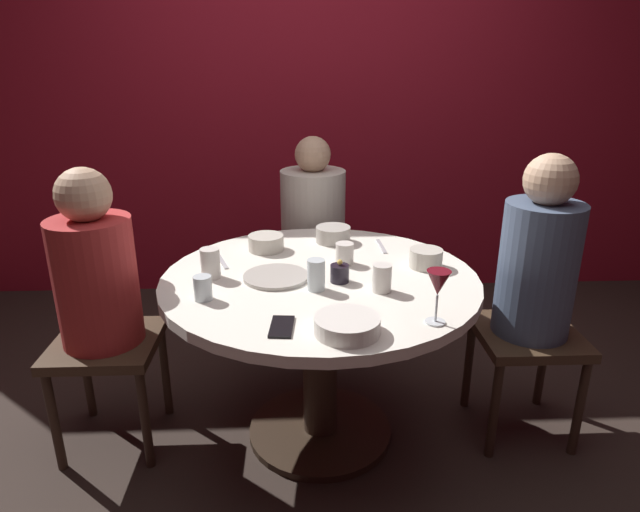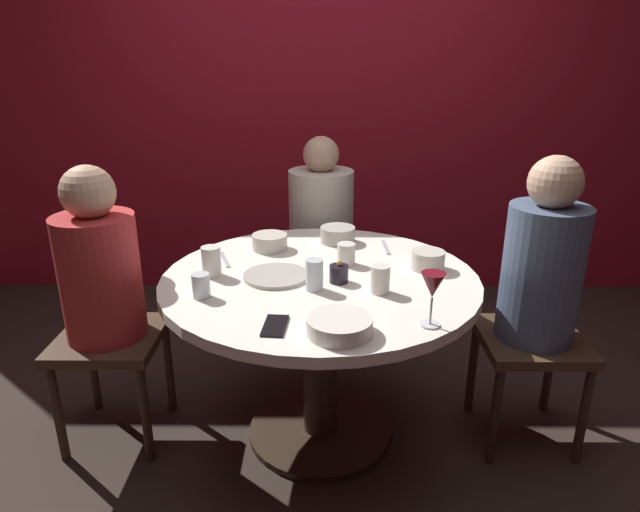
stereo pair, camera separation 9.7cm
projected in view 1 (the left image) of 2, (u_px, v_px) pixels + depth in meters
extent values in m
plane|color=#2D231E|center=(320.00, 432.00, 2.34)|extent=(8.00, 8.00, 0.00)
cube|color=maroon|center=(309.00, 92.00, 3.42)|extent=(6.00, 0.10, 2.60)
cylinder|color=silver|center=(320.00, 280.00, 2.10)|extent=(1.21, 1.21, 0.04)
cylinder|color=#332319|center=(320.00, 363.00, 2.22)|extent=(0.14, 0.14, 0.69)
cylinder|color=#2D2116|center=(320.00, 429.00, 2.33)|extent=(0.60, 0.60, 0.03)
cube|color=#3F2D1E|center=(106.00, 344.00, 2.15)|extent=(0.40, 0.40, 0.04)
cylinder|color=#B22D2D|center=(96.00, 282.00, 2.06)|extent=(0.30, 0.30, 0.49)
sphere|color=tan|center=(83.00, 195.00, 1.94)|extent=(0.20, 0.20, 0.20)
cylinder|color=#332319|center=(54.00, 422.00, 2.07)|extent=(0.04, 0.04, 0.43)
cylinder|color=#332319|center=(145.00, 420.00, 2.08)|extent=(0.04, 0.04, 0.43)
cylinder|color=#332319|center=(86.00, 373.00, 2.38)|extent=(0.04, 0.04, 0.43)
cylinder|color=#332319|center=(165.00, 371.00, 2.40)|extent=(0.04, 0.04, 0.43)
cube|color=#3F2D1E|center=(313.00, 263.00, 2.98)|extent=(0.40, 0.40, 0.04)
cylinder|color=beige|center=(313.00, 217.00, 2.89)|extent=(0.34, 0.34, 0.49)
sphere|color=tan|center=(313.00, 154.00, 2.78)|extent=(0.18, 0.18, 0.18)
cylinder|color=#332319|center=(284.00, 291.00, 3.22)|extent=(0.04, 0.04, 0.43)
cylinder|color=#332319|center=(282.00, 317.00, 2.90)|extent=(0.04, 0.04, 0.43)
cylinder|color=#332319|center=(341.00, 290.00, 3.23)|extent=(0.04, 0.04, 0.43)
cylinder|color=#332319|center=(346.00, 315.00, 2.91)|extent=(0.04, 0.04, 0.43)
cube|color=#3F2D1E|center=(528.00, 335.00, 2.22)|extent=(0.40, 0.40, 0.04)
cylinder|color=#475670|center=(537.00, 270.00, 2.12)|extent=(0.30, 0.30, 0.53)
sphere|color=tan|center=(550.00, 180.00, 2.00)|extent=(0.19, 0.19, 0.19)
cylinder|color=#332319|center=(543.00, 362.00, 2.47)|extent=(0.04, 0.04, 0.43)
cylinder|color=#332319|center=(468.00, 364.00, 2.45)|extent=(0.04, 0.04, 0.43)
cylinder|color=#332319|center=(579.00, 408.00, 2.15)|extent=(0.04, 0.04, 0.43)
cylinder|color=#332319|center=(494.00, 410.00, 2.13)|extent=(0.04, 0.04, 0.43)
cylinder|color=black|center=(340.00, 273.00, 2.02)|extent=(0.07, 0.07, 0.07)
sphere|color=#F9D159|center=(340.00, 262.00, 2.01)|extent=(0.02, 0.02, 0.02)
cylinder|color=silver|center=(435.00, 322.00, 1.72)|extent=(0.06, 0.06, 0.01)
cylinder|color=silver|center=(436.00, 308.00, 1.70)|extent=(0.01, 0.01, 0.09)
cone|color=maroon|center=(438.00, 283.00, 1.67)|extent=(0.08, 0.08, 0.08)
cylinder|color=#B2ADA3|center=(276.00, 277.00, 2.06)|extent=(0.25, 0.25, 0.01)
cube|color=black|center=(282.00, 327.00, 1.69)|extent=(0.08, 0.15, 0.01)
cylinder|color=beige|center=(426.00, 258.00, 2.16)|extent=(0.13, 0.13, 0.07)
cylinder|color=beige|center=(266.00, 243.00, 2.35)|extent=(0.15, 0.15, 0.07)
cylinder|color=silver|center=(347.00, 325.00, 1.65)|extent=(0.20, 0.20, 0.05)
cylinder|color=#B2ADA3|center=(333.00, 234.00, 2.46)|extent=(0.16, 0.16, 0.07)
cylinder|color=silver|center=(203.00, 288.00, 1.87)|extent=(0.06, 0.06, 0.09)
cylinder|color=silver|center=(382.00, 278.00, 1.94)|extent=(0.07, 0.07, 0.10)
cylinder|color=silver|center=(210.00, 263.00, 2.05)|extent=(0.07, 0.07, 0.11)
cylinder|color=silver|center=(316.00, 275.00, 1.95)|extent=(0.06, 0.06, 0.11)
cylinder|color=silver|center=(345.00, 254.00, 2.19)|extent=(0.07, 0.07, 0.09)
cube|color=#B7B7BC|center=(222.00, 261.00, 2.23)|extent=(0.07, 0.18, 0.01)
cube|color=#B7B7BC|center=(381.00, 246.00, 2.40)|extent=(0.02, 0.18, 0.01)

